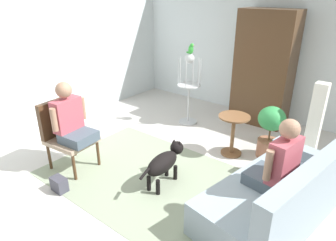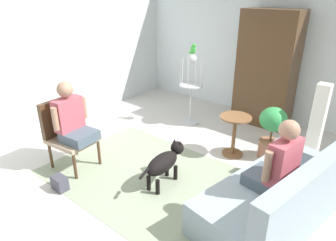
# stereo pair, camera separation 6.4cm
# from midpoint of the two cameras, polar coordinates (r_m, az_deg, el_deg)

# --- Properties ---
(ground_plane) EXTENTS (7.41, 7.41, 0.00)m
(ground_plane) POSITION_cam_midpoint_polar(r_m,az_deg,el_deg) (4.20, 0.59, -11.79)
(ground_plane) COLOR beige
(back_wall) EXTENTS (6.64, 0.12, 2.67)m
(back_wall) POSITION_cam_midpoint_polar(r_m,az_deg,el_deg) (6.31, 18.94, 12.38)
(back_wall) COLOR silver
(back_wall) RESTS_ON ground
(left_wall) EXTENTS (0.12, 6.77, 2.67)m
(left_wall) POSITION_cam_midpoint_polar(r_m,az_deg,el_deg) (6.08, -21.47, 11.64)
(left_wall) COLOR silver
(left_wall) RESTS_ON ground
(area_rug) EXTENTS (3.18, 2.01, 0.01)m
(area_rug) POSITION_cam_midpoint_polar(r_m,az_deg,el_deg) (4.24, -2.41, -11.42)
(area_rug) COLOR gray
(area_rug) RESTS_ON ground
(couch) EXTENTS (1.23, 1.99, 0.88)m
(couch) POSITION_cam_midpoint_polar(r_m,az_deg,el_deg) (3.67, 19.72, -13.66)
(couch) COLOR #8EA0AD
(couch) RESTS_ON ground
(armchair) EXTENTS (0.68, 0.62, 1.00)m
(armchair) POSITION_cam_midpoint_polar(r_m,az_deg,el_deg) (4.60, -19.49, -1.74)
(armchair) COLOR #4C331E
(armchair) RESTS_ON ground
(person_on_couch) EXTENTS (0.52, 0.57, 0.85)m
(person_on_couch) POSITION_cam_midpoint_polar(r_m,az_deg,el_deg) (3.44, 19.77, -7.50)
(person_on_couch) COLOR #495764
(person_on_armchair) EXTENTS (0.52, 0.58, 0.84)m
(person_on_armchair) POSITION_cam_midpoint_polar(r_m,az_deg,el_deg) (4.38, -18.43, 0.35)
(person_on_armchair) COLOR #485665
(round_end_table) EXTENTS (0.49, 0.49, 0.66)m
(round_end_table) POSITION_cam_midpoint_polar(r_m,az_deg,el_deg) (4.79, 11.88, -2.01)
(round_end_table) COLOR brown
(round_end_table) RESTS_ON ground
(dog) EXTENTS (0.28, 0.90, 0.53)m
(dog) POSITION_cam_midpoint_polar(r_m,az_deg,el_deg) (4.02, -1.11, -7.82)
(dog) COLOR black
(dog) RESTS_ON ground
(bird_cage_stand) EXTENTS (0.44, 0.44, 1.36)m
(bird_cage_stand) POSITION_cam_midpoint_polar(r_m,az_deg,el_deg) (5.73, 3.68, 6.48)
(bird_cage_stand) COLOR silver
(bird_cage_stand) RESTS_ON ground
(parrot) EXTENTS (0.17, 0.10, 0.19)m
(parrot) POSITION_cam_midpoint_polar(r_m,az_deg,el_deg) (5.56, 4.04, 13.43)
(parrot) COLOR green
(parrot) RESTS_ON bird_cage_stand
(potted_plant) EXTENTS (0.41, 0.41, 0.84)m
(potted_plant) POSITION_cam_midpoint_polar(r_m,az_deg,el_deg) (4.84, 18.52, -1.53)
(potted_plant) COLOR #996047
(potted_plant) RESTS_ON ground
(column_lamp) EXTENTS (0.20, 0.20, 1.25)m
(column_lamp) POSITION_cam_midpoint_polar(r_m,az_deg,el_deg) (4.87, 25.73, -0.71)
(column_lamp) COLOR #4C4742
(column_lamp) RESTS_ON ground
(armoire_cabinet) EXTENTS (1.02, 0.56, 2.13)m
(armoire_cabinet) POSITION_cam_midpoint_polar(r_m,az_deg,el_deg) (5.98, 17.50, 9.35)
(armoire_cabinet) COLOR #4C331E
(armoire_cabinet) RESTS_ON ground
(handbag) EXTENTS (0.22, 0.14, 0.20)m
(handbag) POSITION_cam_midpoint_polar(r_m,az_deg,el_deg) (4.27, -20.40, -11.30)
(handbag) COLOR #3F3F4C
(handbag) RESTS_ON ground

